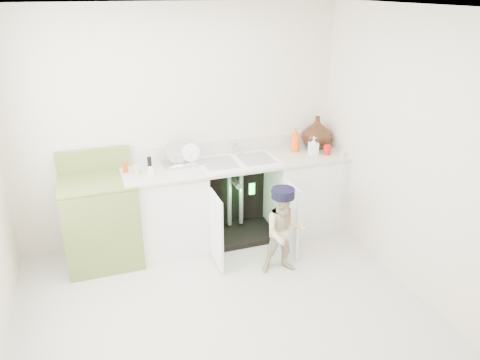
{
  "coord_description": "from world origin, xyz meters",
  "views": [
    {
      "loc": [
        -0.97,
        -3.22,
        2.65
      ],
      "look_at": [
        0.4,
        0.7,
        0.9
      ],
      "focal_mm": 35.0,
      "sensor_mm": 36.0,
      "label": 1
    }
  ],
  "objects": [
    {
      "name": "room_shell",
      "position": [
        0.0,
        0.0,
        1.25
      ],
      "size": [
        6.0,
        5.5,
        1.26
      ],
      "color": "beige",
      "rests_on": "ground"
    },
    {
      "name": "avocado_stove",
      "position": [
        -0.91,
        1.18,
        0.46
      ],
      "size": [
        0.72,
        0.65,
        1.12
      ],
      "color": "olive",
      "rests_on": "ground"
    },
    {
      "name": "repair_worker",
      "position": [
        0.74,
        0.39,
        0.45
      ],
      "size": [
        0.47,
        0.67,
        0.88
      ],
      "rotation": [
        0.0,
        0.0,
        -0.17
      ],
      "color": "beige",
      "rests_on": "ground"
    },
    {
      "name": "counter_run",
      "position": [
        0.59,
        1.21,
        0.48
      ],
      "size": [
        2.44,
        1.02,
        1.27
      ],
      "color": "white",
      "rests_on": "ground"
    },
    {
      "name": "ground",
      "position": [
        0.0,
        0.0,
        0.0
      ],
      "size": [
        3.5,
        3.5,
        0.0
      ],
      "primitive_type": "plane",
      "color": "#BAB2A3",
      "rests_on": "ground"
    }
  ]
}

